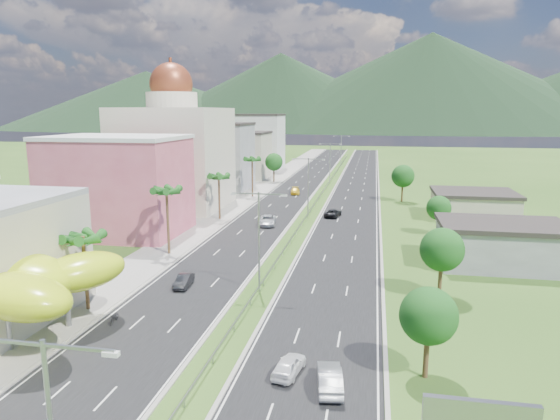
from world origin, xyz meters
The scene contains 33 objects.
ground centered at (0.00, 0.00, 0.00)m, with size 500.00×500.00×0.00m, color #2D5119.
road_left centered at (-7.50, 90.00, 0.02)m, with size 11.00×260.00×0.04m, color black.
road_right centered at (7.50, 90.00, 0.02)m, with size 11.00×260.00×0.04m, color black.
sidewalk_left centered at (-17.00, 90.00, 0.06)m, with size 7.00×260.00×0.12m, color gray.
median_guardrail centered at (0.00, 71.99, 0.62)m, with size 0.10×216.06×0.76m.
streetlight_median_b centered at (0.00, 10.00, 6.75)m, with size 6.04×0.25×11.00m.
streetlight_median_c centered at (0.00, 50.00, 6.75)m, with size 6.04×0.25×11.00m.
streetlight_median_d centered at (0.00, 95.00, 6.75)m, with size 6.04×0.25×11.00m.
streetlight_median_e centered at (0.00, 140.00, 6.75)m, with size 6.04×0.25×11.00m.
pink_shophouse centered at (-28.00, 32.00, 7.50)m, with size 20.00×15.00×15.00m, color #C04E64.
domed_building centered at (-28.00, 55.00, 11.35)m, with size 20.00×20.00×28.70m.
midrise_grey centered at (-27.00, 80.00, 8.00)m, with size 16.00×15.00×16.00m, color gray.
midrise_beige centered at (-27.00, 102.00, 6.50)m, with size 16.00×15.00×13.00m, color #AEA88F.
midrise_white centered at (-27.00, 125.00, 9.00)m, with size 16.00×15.00×18.00m, color silver.
shed_near centered at (28.00, 25.00, 2.50)m, with size 15.00×10.00×5.00m, color gray.
shed_far centered at (30.00, 55.00, 2.20)m, with size 14.00×12.00×4.40m, color #AEA88F.
palm_tree_b centered at (-15.50, 2.00, 7.06)m, with size 3.60×3.60×8.10m.
palm_tree_c centered at (-15.50, 22.00, 8.50)m, with size 3.60×3.60×9.60m.
palm_tree_d centered at (-15.50, 45.00, 7.54)m, with size 3.60×3.60×8.60m.
palm_tree_e centered at (-15.50, 70.00, 8.31)m, with size 3.60×3.60×9.40m.
leafy_tree_lfar centered at (-15.50, 95.00, 5.58)m, with size 4.90×4.90×8.05m.
leafy_tree_ra centered at (16.00, -5.00, 4.78)m, with size 4.20×4.20×6.90m.
leafy_tree_rb centered at (19.00, 12.00, 5.18)m, with size 4.55×4.55×7.47m.
leafy_tree_rc centered at (22.00, 40.00, 4.37)m, with size 3.85×3.85×6.33m.
leafy_tree_rd centered at (18.00, 70.00, 5.58)m, with size 4.90×4.90×8.05m.
mountain_ridge centered at (60.00, 450.00, 0.00)m, with size 860.00×140.00×90.00m, color black, non-canonical shape.
car_dark_left centered at (-8.66, 10.00, 0.71)m, with size 1.41×4.04×1.33m, color black.
car_silver_mid_left centered at (-5.97, 41.87, 0.86)m, with size 2.73×5.93×1.65m, color #B8BBC0.
car_yellow_far_left centered at (-6.40, 75.47, 0.78)m, with size 2.08×5.11×1.48m, color gold.
car_white_near_right centered at (6.06, -6.49, 0.74)m, with size 1.65×4.10×1.40m, color white.
car_silver_right centered at (9.23, -7.90, 0.82)m, with size 1.66×4.75×1.56m, color #9FA0A6.
car_dark_far_right centered at (4.58, 51.00, 0.75)m, with size 2.36×5.11×1.42m, color black.
motorcycle centered at (-11.41, -0.34, 0.65)m, with size 0.58×1.91×1.22m, color black.
Camera 1 is at (11.74, -40.10, 19.21)m, focal length 32.00 mm.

